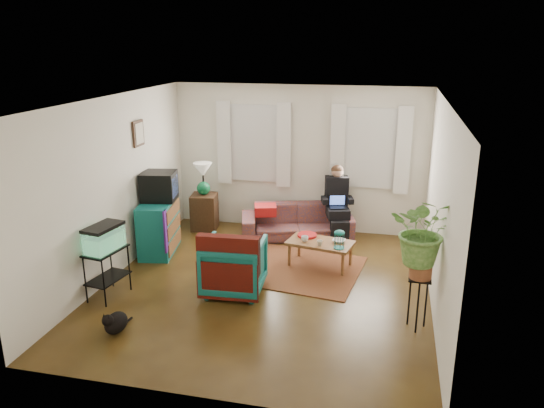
% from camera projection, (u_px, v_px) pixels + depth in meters
% --- Properties ---
extents(floor, '(4.50, 5.00, 0.01)m').
position_uv_depth(floor, '(266.00, 286.00, 7.49)').
color(floor, '#4F2B14').
rests_on(floor, ground).
extents(ceiling, '(4.50, 5.00, 0.01)m').
position_uv_depth(ceiling, '(265.00, 100.00, 6.72)').
color(ceiling, white).
rests_on(ceiling, wall_back).
extents(wall_back, '(4.50, 0.01, 2.60)m').
position_uv_depth(wall_back, '(298.00, 159.00, 9.43)').
color(wall_back, silver).
rests_on(wall_back, floor).
extents(wall_front, '(4.50, 0.01, 2.60)m').
position_uv_depth(wall_front, '(200.00, 277.00, 4.78)').
color(wall_front, silver).
rests_on(wall_front, floor).
extents(wall_left, '(0.01, 5.00, 2.60)m').
position_uv_depth(wall_left, '(113.00, 188.00, 7.59)').
color(wall_left, silver).
rests_on(wall_left, floor).
extents(wall_right, '(0.01, 5.00, 2.60)m').
position_uv_depth(wall_right, '(440.00, 210.00, 6.62)').
color(wall_right, silver).
rests_on(wall_right, floor).
extents(window_left, '(1.08, 0.04, 1.38)m').
position_uv_depth(window_left, '(255.00, 143.00, 9.51)').
color(window_left, white).
rests_on(window_left, wall_back).
extents(window_right, '(1.08, 0.04, 1.38)m').
position_uv_depth(window_right, '(370.00, 148.00, 9.07)').
color(window_right, white).
rests_on(window_right, wall_back).
extents(curtains_left, '(1.36, 0.06, 1.50)m').
position_uv_depth(curtains_left, '(253.00, 144.00, 9.43)').
color(curtains_left, white).
rests_on(curtains_left, wall_back).
extents(curtains_right, '(1.36, 0.06, 1.50)m').
position_uv_depth(curtains_right, '(370.00, 149.00, 8.99)').
color(curtains_right, white).
rests_on(curtains_right, wall_back).
extents(picture_frame, '(0.04, 0.32, 0.40)m').
position_uv_depth(picture_frame, '(139.00, 133.00, 8.17)').
color(picture_frame, '#3D2616').
rests_on(picture_frame, wall_left).
extents(area_rug, '(2.19, 1.85, 0.01)m').
position_uv_depth(area_rug, '(292.00, 268.00, 8.07)').
color(area_rug, brown).
rests_on(area_rug, floor).
extents(sofa, '(2.06, 1.26, 0.75)m').
position_uv_depth(sofa, '(297.00, 216.00, 9.27)').
color(sofa, brown).
rests_on(sofa, floor).
extents(seated_person, '(0.63, 0.70, 1.15)m').
position_uv_depth(seated_person, '(337.00, 205.00, 9.24)').
color(seated_person, black).
rests_on(seated_person, sofa).
extents(side_table, '(0.51, 0.51, 0.65)m').
position_uv_depth(side_table, '(204.00, 212.00, 9.67)').
color(side_table, '#402118').
rests_on(side_table, floor).
extents(table_lamp, '(0.38, 0.38, 0.60)m').
position_uv_depth(table_lamp, '(203.00, 180.00, 9.49)').
color(table_lamp, white).
rests_on(table_lamp, side_table).
extents(dresser, '(0.64, 1.03, 0.86)m').
position_uv_depth(dresser, '(159.00, 227.00, 8.59)').
color(dresser, '#126E6F').
rests_on(dresser, floor).
extents(crt_tv, '(0.60, 0.56, 0.46)m').
position_uv_depth(crt_tv, '(159.00, 186.00, 8.48)').
color(crt_tv, black).
rests_on(crt_tv, dresser).
extents(aquarium_stand, '(0.43, 0.65, 0.68)m').
position_uv_depth(aquarium_stand, '(108.00, 273.00, 7.11)').
color(aquarium_stand, black).
rests_on(aquarium_stand, floor).
extents(aquarium, '(0.39, 0.59, 0.36)m').
position_uv_depth(aquarium, '(104.00, 238.00, 6.96)').
color(aquarium, '#7FD899').
rests_on(aquarium, aquarium_stand).
extents(black_cat, '(0.28, 0.39, 0.31)m').
position_uv_depth(black_cat, '(116.00, 321.00, 6.28)').
color(black_cat, black).
rests_on(black_cat, floor).
extents(armchair, '(0.84, 0.80, 0.82)m').
position_uv_depth(armchair, '(234.00, 263.00, 7.25)').
color(armchair, '#126C6F').
rests_on(armchair, floor).
extents(serape_throw, '(0.84, 0.24, 0.68)m').
position_uv_depth(serape_throw, '(228.00, 261.00, 6.90)').
color(serape_throw, '#9E0A0A').
rests_on(serape_throw, armchair).
extents(coffee_table, '(1.06, 0.72, 0.40)m').
position_uv_depth(coffee_table, '(320.00, 254.00, 8.10)').
color(coffee_table, brown).
rests_on(coffee_table, floor).
extents(cup_a, '(0.13, 0.13, 0.09)m').
position_uv_depth(cup_a, '(305.00, 239.00, 8.04)').
color(cup_a, white).
rests_on(cup_a, coffee_table).
extents(cup_b, '(0.10, 0.10, 0.08)m').
position_uv_depth(cup_b, '(320.00, 243.00, 7.87)').
color(cup_b, beige).
rests_on(cup_b, coffee_table).
extents(bowl, '(0.23, 0.23, 0.05)m').
position_uv_depth(bowl, '(339.00, 241.00, 8.01)').
color(bowl, white).
rests_on(bowl, coffee_table).
extents(snack_tray, '(0.36, 0.36, 0.04)m').
position_uv_depth(snack_tray, '(307.00, 235.00, 8.26)').
color(snack_tray, '#B21414').
rests_on(snack_tray, coffee_table).
extents(birdcage, '(0.19, 0.19, 0.28)m').
position_uv_depth(birdcage, '(339.00, 239.00, 7.75)').
color(birdcage, '#115B6B').
rests_on(birdcage, coffee_table).
extents(plant_stand, '(0.29, 0.29, 0.67)m').
position_uv_depth(plant_stand, '(418.00, 303.00, 6.33)').
color(plant_stand, black).
rests_on(plant_stand, floor).
extents(potted_plant, '(0.78, 0.68, 0.84)m').
position_uv_depth(potted_plant, '(423.00, 241.00, 6.09)').
color(potted_plant, '#599947').
rests_on(potted_plant, plant_stand).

